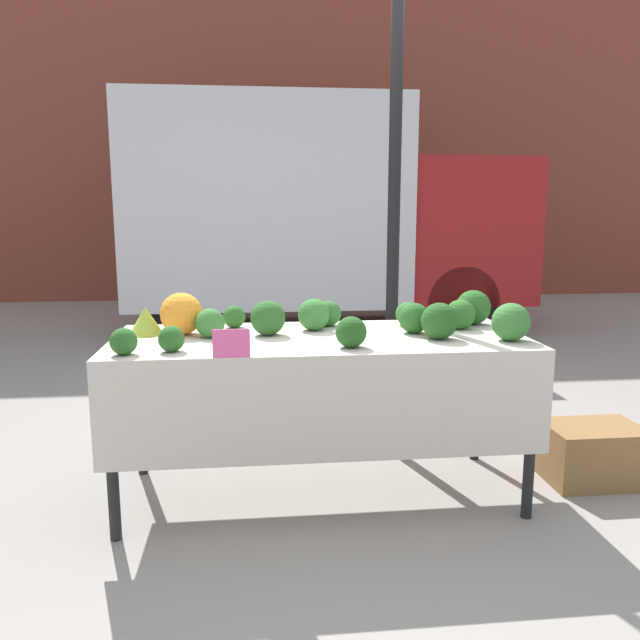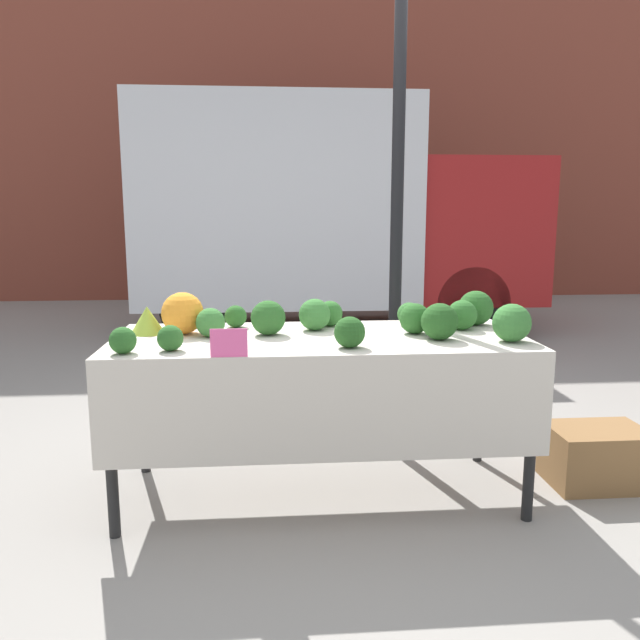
{
  "view_description": "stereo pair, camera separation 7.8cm",
  "coord_description": "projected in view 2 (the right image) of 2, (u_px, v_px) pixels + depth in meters",
  "views": [
    {
      "loc": [
        -0.31,
        -2.92,
        1.41
      ],
      "look_at": [
        0.0,
        0.0,
        0.89
      ],
      "focal_mm": 35.0,
      "sensor_mm": 36.0,
      "label": 1
    },
    {
      "loc": [
        -0.24,
        -2.93,
        1.41
      ],
      "look_at": [
        0.0,
        0.0,
        0.89
      ],
      "focal_mm": 35.0,
      "sensor_mm": 36.0,
      "label": 2
    }
  ],
  "objects": [
    {
      "name": "broccoli_head_0",
      "position": [
        210.0,
        323.0,
        2.97
      ],
      "size": [
        0.14,
        0.14,
        0.14
      ],
      "color": "#387533",
      "rests_on": "market_table"
    },
    {
      "name": "tent_pole",
      "position": [
        396.0,
        233.0,
        3.5
      ],
      "size": [
        0.07,
        0.07,
        2.55
      ],
      "color": "black",
      "rests_on": "ground_plane"
    },
    {
      "name": "building_facade",
      "position": [
        283.0,
        93.0,
        9.77
      ],
      "size": [
        16.0,
        0.6,
        6.43
      ],
      "color": "brown",
      "rests_on": "ground_plane"
    },
    {
      "name": "orange_cauliflower",
      "position": [
        183.0,
        313.0,
        3.04
      ],
      "size": [
        0.21,
        0.21,
        0.21
      ],
      "color": "orange",
      "rests_on": "market_table"
    },
    {
      "name": "broccoli_head_4",
      "position": [
        315.0,
        315.0,
        3.13
      ],
      "size": [
        0.16,
        0.16,
        0.16
      ],
      "color": "#387533",
      "rests_on": "market_table"
    },
    {
      "name": "broccoli_head_7",
      "position": [
        170.0,
        338.0,
        2.68
      ],
      "size": [
        0.11,
        0.11,
        0.11
      ],
      "color": "#285B23",
      "rests_on": "market_table"
    },
    {
      "name": "market_table",
      "position": [
        321.0,
        360.0,
        2.95
      ],
      "size": [
        1.97,
        0.81,
        0.81
      ],
      "color": "beige",
      "rests_on": "ground_plane"
    },
    {
      "name": "broccoli_head_10",
      "position": [
        350.0,
        332.0,
        2.74
      ],
      "size": [
        0.14,
        0.14,
        0.14
      ],
      "color": "#23511E",
      "rests_on": "market_table"
    },
    {
      "name": "broccoli_head_12",
      "position": [
        268.0,
        318.0,
        3.02
      ],
      "size": [
        0.17,
        0.17,
        0.17
      ],
      "color": "#285B23",
      "rests_on": "market_table"
    },
    {
      "name": "ground_plane",
      "position": [
        320.0,
        493.0,
        3.14
      ],
      "size": [
        40.0,
        40.0,
        0.0
      ],
      "primitive_type": "plane",
      "color": "gray"
    },
    {
      "name": "broccoli_head_6",
      "position": [
        236.0,
        316.0,
        3.22
      ],
      "size": [
        0.11,
        0.11,
        0.11
      ],
      "color": "#285B23",
      "rests_on": "market_table"
    },
    {
      "name": "broccoli_head_8",
      "position": [
        512.0,
        323.0,
        2.86
      ],
      "size": [
        0.18,
        0.18,
        0.18
      ],
      "color": "#387533",
      "rests_on": "market_table"
    },
    {
      "name": "price_sign",
      "position": [
        229.0,
        343.0,
        2.57
      ],
      "size": [
        0.15,
        0.01,
        0.12
      ],
      "color": "#F45B9E",
      "rests_on": "market_table"
    },
    {
      "name": "broccoli_head_2",
      "position": [
        476.0,
        308.0,
        3.27
      ],
      "size": [
        0.18,
        0.18,
        0.18
      ],
      "color": "#285B23",
      "rests_on": "market_table"
    },
    {
      "name": "broccoli_head_13",
      "position": [
        415.0,
        318.0,
        3.05
      ],
      "size": [
        0.15,
        0.15,
        0.15
      ],
      "color": "#285B23",
      "rests_on": "market_table"
    },
    {
      "name": "broccoli_head_11",
      "position": [
        123.0,
        340.0,
        2.63
      ],
      "size": [
        0.11,
        0.11,
        0.11
      ],
      "color": "#285B23",
      "rests_on": "market_table"
    },
    {
      "name": "romanesco_head",
      "position": [
        147.0,
        320.0,
        3.05
      ],
      "size": [
        0.17,
        0.17,
        0.14
      ],
      "color": "#93B238",
      "rests_on": "market_table"
    },
    {
      "name": "produce_crate",
      "position": [
        597.0,
        456.0,
        3.22
      ],
      "size": [
        0.49,
        0.34,
        0.3
      ],
      "color": "olive",
      "rests_on": "ground_plane"
    },
    {
      "name": "parked_truck",
      "position": [
        323.0,
        213.0,
        7.21
      ],
      "size": [
        4.47,
        1.84,
        2.58
      ],
      "color": "silver",
      "rests_on": "ground_plane"
    },
    {
      "name": "broccoli_head_5",
      "position": [
        462.0,
        315.0,
        3.15
      ],
      "size": [
        0.15,
        0.15,
        0.15
      ],
      "color": "#2D6628",
      "rests_on": "market_table"
    },
    {
      "name": "broccoli_head_3",
      "position": [
        409.0,
        314.0,
        3.26
      ],
      "size": [
        0.12,
        0.12,
        0.12
      ],
      "color": "#336B2D",
      "rests_on": "market_table"
    },
    {
      "name": "broccoli_head_1",
      "position": [
        330.0,
        313.0,
        3.25
      ],
      "size": [
        0.13,
        0.13,
        0.13
      ],
      "color": "#2D6628",
      "rests_on": "market_table"
    },
    {
      "name": "broccoli_head_9",
      "position": [
        440.0,
        322.0,
        2.9
      ],
      "size": [
        0.17,
        0.17,
        0.17
      ],
      "color": "#23511E",
      "rests_on": "market_table"
    }
  ]
}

